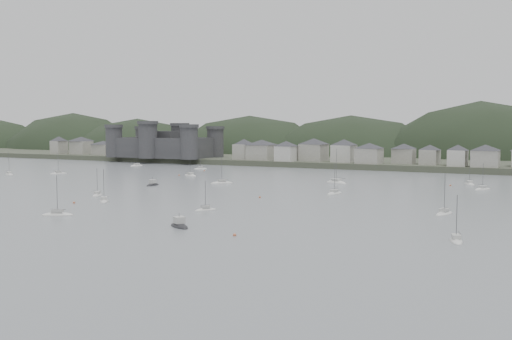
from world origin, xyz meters
The scene contains 10 objects.
ground centered at (0.00, 0.00, 0.00)m, with size 900.00×900.00×0.00m, color slate.
far_shore_land centered at (0.00, 295.00, 1.50)m, with size 900.00×250.00×3.00m, color #383D2D.
forested_ridge centered at (4.83, 269.40, -11.28)m, with size 851.55×103.94×102.57m.
castle centered at (-120.00, 179.80, 10.96)m, with size 66.00×43.00×20.00m.
waterfront_town centered at (50.59, 183.34, 8.66)m, with size 451.48×28.46×12.92m.
sailboat_lead centered at (71.21, 38.88, 0.18)m, with size 4.16×8.15×10.67m.
moored_fleet centered at (-15.25, 61.50, 0.18)m, with size 245.33×171.08×14.05m.
motor_launch_near centered at (24.87, -5.95, 0.30)m, with size 7.54×6.10×3.75m.
motor_launch_far centered at (-35.51, 61.41, 0.30)m, with size 3.30×7.42×3.73m.
mooring_buoys centered at (-2.78, 65.23, 0.15)m, with size 119.05×139.23×0.70m.
Camera 1 is at (96.09, -104.47, 20.98)m, focal length 40.30 mm.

